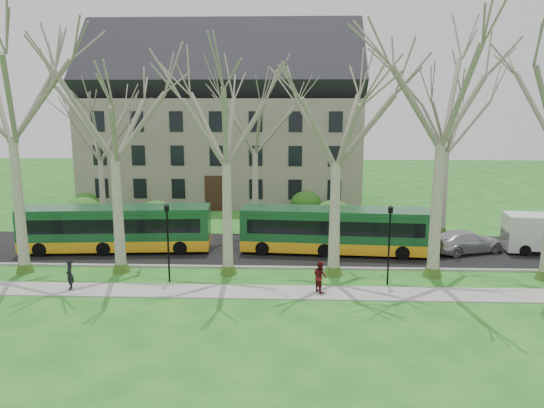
# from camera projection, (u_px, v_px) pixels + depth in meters

# --- Properties ---
(ground) EXTENTS (120.00, 120.00, 0.00)m
(ground) POSITION_uv_depth(u_px,v_px,m) (278.00, 277.00, 30.13)
(ground) COLOR #22601B
(ground) RESTS_ON ground
(sidewalk) EXTENTS (70.00, 2.00, 0.06)m
(sidewalk) POSITION_uv_depth(u_px,v_px,m) (277.00, 292.00, 27.67)
(sidewalk) COLOR gray
(sidewalk) RESTS_ON ground
(road) EXTENTS (80.00, 8.00, 0.06)m
(road) POSITION_uv_depth(u_px,v_px,m) (280.00, 250.00, 35.51)
(road) COLOR black
(road) RESTS_ON ground
(curb) EXTENTS (80.00, 0.25, 0.14)m
(curb) POSITION_uv_depth(u_px,v_px,m) (279.00, 268.00, 31.59)
(curb) COLOR #A5A39E
(curb) RESTS_ON ground
(building) EXTENTS (26.50, 12.20, 16.00)m
(building) POSITION_uv_depth(u_px,v_px,m) (224.00, 118.00, 52.31)
(building) COLOR gray
(building) RESTS_ON ground
(tree_row_verge) EXTENTS (49.00, 7.00, 14.00)m
(tree_row_verge) POSITION_uv_depth(u_px,v_px,m) (279.00, 154.00, 29.06)
(tree_row_verge) COLOR gray
(tree_row_verge) RESTS_ON ground
(tree_row_far) EXTENTS (33.00, 7.00, 12.00)m
(tree_row_far) POSITION_uv_depth(u_px,v_px,m) (265.00, 152.00, 39.79)
(tree_row_far) COLOR gray
(tree_row_far) RESTS_ON ground
(lamp_row) EXTENTS (36.22, 0.22, 4.30)m
(lamp_row) POSITION_uv_depth(u_px,v_px,m) (278.00, 238.00, 28.65)
(lamp_row) COLOR black
(lamp_row) RESTS_ON ground
(hedges) EXTENTS (30.60, 8.60, 2.00)m
(hedges) POSITION_uv_depth(u_px,v_px,m) (227.00, 209.00, 43.84)
(hedges) COLOR #1B5117
(hedges) RESTS_ON ground
(bus_lead) EXTENTS (12.38, 3.53, 3.05)m
(bus_lead) POSITION_uv_depth(u_px,v_px,m) (117.00, 228.00, 34.90)
(bus_lead) COLOR #154925
(bus_lead) RESTS_ON road
(bus_follow) EXTENTS (12.25, 3.42, 3.02)m
(bus_follow) POSITION_uv_depth(u_px,v_px,m) (335.00, 230.00, 34.47)
(bus_follow) COLOR #154925
(bus_follow) RESTS_ON road
(sedan) EXTENTS (5.37, 3.59, 1.44)m
(sedan) POSITION_uv_depth(u_px,v_px,m) (467.00, 241.00, 34.69)
(sedan) COLOR #B1B1B6
(sedan) RESTS_ON road
(pedestrian_a) EXTENTS (0.55, 0.67, 1.59)m
(pedestrian_a) POSITION_uv_depth(u_px,v_px,m) (70.00, 274.00, 27.93)
(pedestrian_a) COLOR black
(pedestrian_a) RESTS_ON sidewalk
(pedestrian_b) EXTENTS (0.94, 1.01, 1.65)m
(pedestrian_b) POSITION_uv_depth(u_px,v_px,m) (320.00, 276.00, 27.52)
(pedestrian_b) COLOR #551314
(pedestrian_b) RESTS_ON sidewalk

